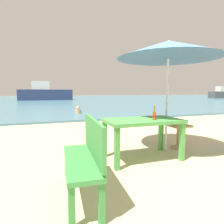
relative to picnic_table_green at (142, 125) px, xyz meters
The scene contains 10 objects.
ground_plane 1.01m from the picnic_table_green, 16.70° to the right, with size 120.00×120.00×0.00m, color #C6B287.
sea_water 29.79m from the picnic_table_green, 88.57° to the left, with size 120.00×50.00×0.08m, color teal.
picnic_table_green is the anchor object (origin of this frame).
beer_bottle_amber 0.30m from the picnic_table_green, 43.34° to the right, with size 0.07×0.07×0.26m.
patio_umbrella 1.64m from the picnic_table_green, 18.77° to the left, with size 2.10×2.10×2.30m.
side_table_wood 1.17m from the picnic_table_green, 16.74° to the left, with size 0.44×0.44×0.54m.
bench_green_left 1.58m from the picnic_table_green, 143.65° to the right, with size 0.45×1.22×0.95m.
swimmer_person 7.37m from the picnic_table_green, 90.05° to the left, with size 0.34×0.34×0.41m.
boat_ferry 25.80m from the picnic_table_green, 93.71° to the left, with size 7.29×1.99×2.65m.
boat_tanker 37.95m from the picnic_table_green, 38.30° to the left, with size 6.02×1.64×2.19m.
Camera 1 is at (-2.45, -2.91, 1.27)m, focal length 30.48 mm.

